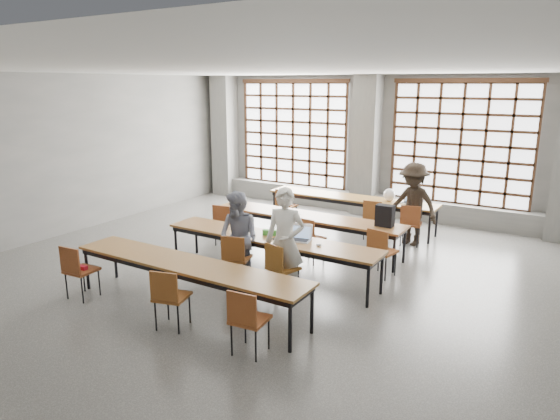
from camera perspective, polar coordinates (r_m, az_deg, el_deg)
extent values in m
plane|color=#4B4B49|center=(8.82, -3.53, -7.61)|extent=(11.00, 11.00, 0.00)
plane|color=silver|center=(8.19, -3.92, 15.77)|extent=(11.00, 11.00, 0.00)
plane|color=#595957|center=(13.16, 10.29, 7.36)|extent=(10.00, 0.00, 10.00)
plane|color=#595957|center=(11.90, -23.94, 5.65)|extent=(0.00, 11.00, 11.00)
cube|color=#5C5C5A|center=(15.14, -6.34, 8.37)|extent=(0.60, 0.55, 3.50)
cube|color=#5C5C5A|center=(12.90, 9.83, 7.24)|extent=(0.60, 0.55, 3.50)
cube|color=white|center=(14.09, 1.65, 8.63)|extent=(3.20, 0.02, 2.80)
cube|color=black|center=(14.02, 1.48, 8.61)|extent=(3.20, 0.05, 2.80)
cube|color=black|center=(14.24, 1.45, 2.79)|extent=(3.32, 0.07, 0.10)
cube|color=black|center=(13.95, 1.52, 14.54)|extent=(3.32, 0.07, 0.10)
cube|color=white|center=(12.49, 20.00, 7.07)|extent=(3.20, 0.02, 2.80)
cube|color=black|center=(12.41, 19.92, 7.03)|extent=(3.20, 0.05, 2.80)
cube|color=black|center=(12.66, 19.37, 0.52)|extent=(3.32, 0.07, 0.10)
cube|color=black|center=(12.34, 20.51, 13.72)|extent=(3.32, 0.07, 0.10)
cube|color=#5C5C5A|center=(13.23, 9.69, 0.82)|extent=(9.80, 0.35, 0.50)
cube|color=brown|center=(11.67, 8.09, 1.40)|extent=(4.00, 0.70, 0.04)
cube|color=black|center=(11.69, 8.08, 1.11)|extent=(3.90, 0.64, 0.08)
cylinder|color=black|center=(12.38, -0.68, 0.54)|extent=(0.05, 0.05, 0.69)
cylinder|color=black|center=(12.86, 0.69, 1.07)|extent=(0.05, 0.05, 0.69)
cylinder|color=black|center=(10.90, 16.69, -1.98)|extent=(0.05, 0.05, 0.69)
cylinder|color=black|center=(11.44, 17.45, -1.27)|extent=(0.05, 0.05, 0.69)
cube|color=brown|center=(9.97, 3.07, -0.70)|extent=(4.00, 0.70, 0.04)
cube|color=black|center=(9.99, 3.07, -1.03)|extent=(3.90, 0.64, 0.08)
cylinder|color=black|center=(10.85, -6.64, -1.53)|extent=(0.05, 0.05, 0.69)
cylinder|color=black|center=(11.30, -4.84, -0.85)|extent=(0.05, 0.05, 0.69)
cylinder|color=black|center=(9.10, 12.89, -4.94)|extent=(0.05, 0.05, 0.69)
cylinder|color=black|center=(9.62, 14.01, -3.94)|extent=(0.05, 0.05, 0.69)
cube|color=brown|center=(8.58, -1.16, -3.17)|extent=(4.00, 0.70, 0.04)
cube|color=black|center=(8.60, -1.15, -3.56)|extent=(3.90, 0.64, 0.08)
cylinder|color=black|center=(9.61, -11.81, -3.84)|extent=(0.05, 0.05, 0.69)
cylinder|color=black|center=(10.02, -9.55, -2.98)|extent=(0.05, 0.05, 0.69)
cylinder|color=black|center=(7.64, 10.01, -8.55)|extent=(0.05, 0.05, 0.69)
cylinder|color=black|center=(8.15, 11.53, -7.15)|extent=(0.05, 0.05, 0.69)
cube|color=brown|center=(7.48, -10.56, -6.09)|extent=(4.00, 0.70, 0.04)
cube|color=black|center=(7.50, -10.54, -6.52)|extent=(3.90, 0.64, 0.08)
cylinder|color=black|center=(8.77, -21.19, -6.29)|extent=(0.05, 0.05, 0.69)
cylinder|color=black|center=(9.11, -18.31, -5.29)|extent=(0.05, 0.05, 0.69)
cylinder|color=black|center=(6.36, 1.15, -13.23)|extent=(0.05, 0.05, 0.69)
cylinder|color=black|center=(6.81, 3.66, -11.28)|extent=(0.05, 0.05, 0.69)
cube|color=maroon|center=(11.87, 0.78, 0.47)|extent=(0.43, 0.43, 0.04)
cube|color=maroon|center=(11.65, 0.30, 1.37)|extent=(0.40, 0.04, 0.40)
cylinder|color=black|center=(11.93, 0.77, -0.58)|extent=(0.02, 0.02, 0.45)
cube|color=brown|center=(10.95, 10.73, -0.97)|extent=(0.46, 0.46, 0.04)
cube|color=brown|center=(10.71, 10.50, -0.04)|extent=(0.40, 0.07, 0.40)
cylinder|color=black|center=(11.01, 10.67, -2.10)|extent=(0.02, 0.02, 0.45)
cube|color=brown|center=(10.71, 14.72, -1.54)|extent=(0.49, 0.49, 0.04)
cube|color=brown|center=(10.46, 14.67, -0.61)|extent=(0.40, 0.10, 0.40)
cylinder|color=black|center=(10.77, 14.65, -2.69)|extent=(0.02, 0.02, 0.45)
cube|color=maroon|center=(10.44, -6.15, -1.56)|extent=(0.48, 0.48, 0.04)
cube|color=maroon|center=(10.21, -6.72, -0.60)|extent=(0.40, 0.09, 0.40)
cylinder|color=black|center=(10.50, -6.12, -2.74)|extent=(0.02, 0.02, 0.45)
cube|color=brown|center=(9.40, 3.60, -3.30)|extent=(0.47, 0.47, 0.04)
cube|color=brown|center=(9.17, 2.91, -2.23)|extent=(0.40, 0.08, 0.40)
cylinder|color=black|center=(9.47, 3.58, -4.60)|extent=(0.02, 0.02, 0.45)
cube|color=brown|center=(8.87, 11.64, -4.66)|extent=(0.49, 0.49, 0.04)
cube|color=brown|center=(8.63, 11.05, -3.55)|extent=(0.40, 0.10, 0.40)
cylinder|color=black|center=(8.94, 11.57, -6.03)|extent=(0.02, 0.02, 0.45)
cube|color=brown|center=(8.39, -4.91, -5.50)|extent=(0.52, 0.52, 0.04)
cube|color=brown|center=(8.14, -5.42, -4.43)|extent=(0.39, 0.14, 0.40)
cylinder|color=black|center=(8.47, -4.88, -6.93)|extent=(0.02, 0.02, 0.45)
cube|color=brown|center=(7.92, 0.38, -6.67)|extent=(0.52, 0.52, 0.04)
cube|color=brown|center=(7.72, -0.70, -5.43)|extent=(0.39, 0.14, 0.40)
cylinder|color=black|center=(8.01, 0.38, -8.17)|extent=(0.02, 0.02, 0.45)
cube|color=brown|center=(8.43, -21.73, -6.43)|extent=(0.45, 0.45, 0.04)
cube|color=brown|center=(8.23, -22.91, -5.33)|extent=(0.40, 0.06, 0.40)
cylinder|color=black|center=(8.51, -21.59, -7.85)|extent=(0.02, 0.02, 0.45)
cube|color=brown|center=(7.08, -12.24, -9.66)|extent=(0.51, 0.51, 0.04)
cube|color=brown|center=(6.83, -13.15, -8.52)|extent=(0.39, 0.13, 0.40)
cylinder|color=black|center=(7.17, -12.14, -11.30)|extent=(0.02, 0.02, 0.45)
cube|color=brown|center=(6.32, -3.44, -12.38)|extent=(0.46, 0.46, 0.04)
cube|color=brown|center=(6.06, -4.41, -11.18)|extent=(0.40, 0.07, 0.40)
cylinder|color=black|center=(6.42, -3.40, -14.17)|extent=(0.02, 0.02, 0.45)
imported|color=silver|center=(7.83, 0.57, -3.70)|extent=(0.72, 0.57, 1.74)
imported|color=#161F44|center=(8.33, -4.76, -3.24)|extent=(0.82, 0.68, 1.57)
imported|color=black|center=(10.66, 14.94, 0.65)|extent=(1.23, 0.89, 1.72)
cube|color=#ACACB1|center=(8.34, 2.22, -3.48)|extent=(0.40, 0.32, 0.02)
cube|color=black|center=(8.33, 2.20, -3.42)|extent=(0.33, 0.23, 0.00)
cube|color=#ACACB1|center=(8.43, 2.53, -2.43)|extent=(0.37, 0.14, 0.26)
cube|color=#83ABE3|center=(8.43, 2.50, -2.61)|extent=(0.31, 0.11, 0.21)
cube|color=#B8B8BD|center=(11.27, 14.50, 0.77)|extent=(0.40, 0.32, 0.02)
cube|color=black|center=(11.26, 14.48, 0.82)|extent=(0.33, 0.23, 0.00)
cube|color=#B8B8BD|center=(11.36, 14.87, 1.48)|extent=(0.37, 0.14, 0.26)
cube|color=#90BFF9|center=(11.36, 14.84, 1.35)|extent=(0.31, 0.11, 0.21)
ellipsoid|color=silver|center=(8.10, 4.45, -3.99)|extent=(0.11, 0.08, 0.04)
cube|color=#39902F|center=(8.65, -1.15, -2.58)|extent=(0.27, 0.17, 0.09)
cube|color=black|center=(8.40, -0.49, -3.36)|extent=(0.14, 0.10, 0.01)
cube|color=white|center=(10.29, 0.27, -0.08)|extent=(0.36, 0.33, 0.00)
cube|color=white|center=(10.06, 1.44, -0.42)|extent=(0.30, 0.22, 0.00)
cube|color=black|center=(9.33, 11.90, -0.64)|extent=(0.32, 0.20, 0.40)
ellipsoid|color=white|center=(11.37, 12.38, 1.70)|extent=(0.30, 0.26, 0.29)
cube|color=#AF1526|center=(8.41, -21.76, -6.11)|extent=(0.21, 0.10, 0.06)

